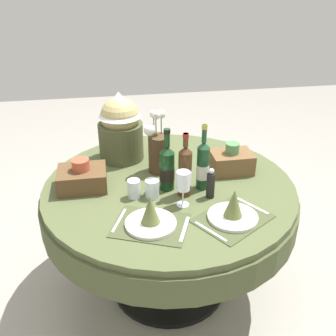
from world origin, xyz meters
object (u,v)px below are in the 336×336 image
object	(u,v)px
wine_bottle_right	(167,168)
dining_table	(169,203)
pepper_mill	(211,184)
gift_tub_back_left	(120,124)
woven_basket_side_right	(231,161)
wine_bottle_centre	(185,171)
woven_basket_side_left	(82,177)
flower_vase	(158,149)
place_setting_left	(151,217)
wine_bottle_left	(203,165)
place_setting_right	(233,211)
wine_glass_right	(183,182)
tumbler_mid	(134,189)
tumbler_near_left	(152,189)

from	to	relation	value
wine_bottle_right	dining_table	bearing A→B (deg)	67.73
pepper_mill	gift_tub_back_left	size ratio (longest dim) A/B	0.40
woven_basket_side_right	wine_bottle_centre	bearing A→B (deg)	-146.66
woven_basket_side_left	flower_vase	bearing A→B (deg)	15.15
woven_basket_side_left	wine_bottle_centre	bearing A→B (deg)	-17.21
dining_table	woven_basket_side_right	xyz separation A→B (m)	(0.38, 0.09, 0.19)
dining_table	flower_vase	world-z (taller)	flower_vase
place_setting_left	pepper_mill	distance (m)	0.39
place_setting_left	woven_basket_side_left	xyz separation A→B (m)	(-0.32, 0.41, 0.01)
wine_bottle_left	pepper_mill	xyz separation A→B (m)	(0.02, -0.10, -0.06)
place_setting_left	wine_bottle_right	bearing A→B (deg)	67.96
gift_tub_back_left	pepper_mill	bearing A→B (deg)	-51.78
dining_table	wine_bottle_right	xyz separation A→B (m)	(-0.02, -0.05, 0.25)
gift_tub_back_left	wine_bottle_centre	bearing A→B (deg)	-58.76
place_setting_right	wine_bottle_left	size ratio (longest dim) A/B	1.16
flower_vase	gift_tub_back_left	world-z (taller)	gift_tub_back_left
woven_basket_side_right	gift_tub_back_left	bearing A→B (deg)	155.53
woven_basket_side_right	dining_table	bearing A→B (deg)	-167.20
dining_table	wine_glass_right	bearing A→B (deg)	-81.49
wine_glass_right	tumbler_mid	size ratio (longest dim) A/B	1.90
dining_table	wine_bottle_left	distance (m)	0.32
wine_glass_right	tumbler_mid	xyz separation A→B (m)	(-0.23, 0.11, -0.09)
wine_bottle_centre	woven_basket_side_right	world-z (taller)	wine_bottle_centre
wine_bottle_right	woven_basket_side_left	world-z (taller)	wine_bottle_right
wine_bottle_left	woven_basket_side_left	world-z (taller)	wine_bottle_left
place_setting_right	flower_vase	size ratio (longest dim) A/B	1.13
place_setting_left	woven_basket_side_left	bearing A→B (deg)	128.06
wine_bottle_left	gift_tub_back_left	xyz separation A→B (m)	(-0.40, 0.44, 0.09)
wine_bottle_right	tumbler_mid	bearing A→B (deg)	-161.60
wine_bottle_centre	woven_basket_side_right	size ratio (longest dim) A/B	1.47
wine_bottle_left	woven_basket_side_left	distance (m)	0.65
place_setting_right	wine_glass_right	world-z (taller)	wine_glass_right
wine_bottle_right	gift_tub_back_left	xyz separation A→B (m)	(-0.22, 0.41, 0.10)
dining_table	pepper_mill	size ratio (longest dim) A/B	8.36
tumbler_mid	woven_basket_side_right	bearing A→B (deg)	18.34
tumbler_near_left	tumbler_mid	xyz separation A→B (m)	(-0.09, 0.01, 0.00)
woven_basket_side_right	tumbler_mid	bearing A→B (deg)	-161.66
dining_table	wine_bottle_right	distance (m)	0.26
place_setting_left	pepper_mill	size ratio (longest dim) A/B	2.45
tumbler_mid	gift_tub_back_left	bearing A→B (deg)	94.04
dining_table	wine_bottle_right	bearing A→B (deg)	-112.27
place_setting_right	tumbler_near_left	xyz separation A→B (m)	(-0.35, 0.26, 0.00)
wine_bottle_right	woven_basket_side_left	distance (m)	0.46
wine_glass_right	gift_tub_back_left	size ratio (longest dim) A/B	0.45
place_setting_right	wine_bottle_centre	world-z (taller)	wine_bottle_centre
flower_vase	woven_basket_side_right	xyz separation A→B (m)	(0.42, -0.07, -0.08)
wine_bottle_right	gift_tub_back_left	size ratio (longest dim) A/B	0.81
wine_glass_right	tumbler_near_left	world-z (taller)	wine_glass_right
dining_table	gift_tub_back_left	world-z (taller)	gift_tub_back_left
place_setting_right	wine_bottle_left	xyz separation A→B (m)	(-0.07, 0.31, 0.09)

